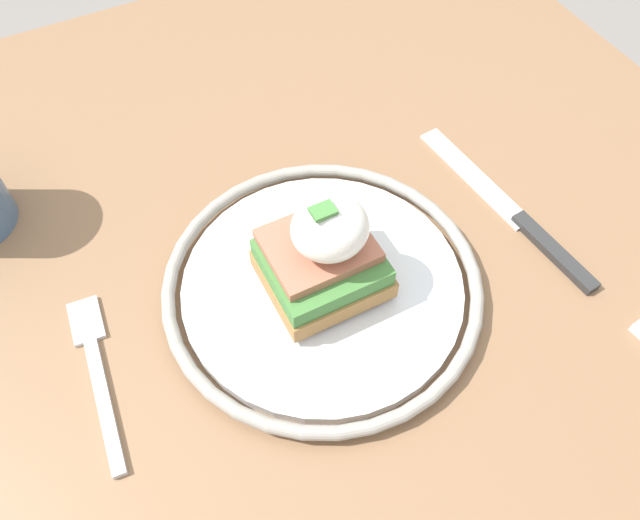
# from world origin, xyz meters

# --- Properties ---
(dining_table) EXTENTS (0.85, 0.85, 0.76)m
(dining_table) POSITION_xyz_m (0.00, 0.00, 0.63)
(dining_table) COLOR #846042
(dining_table) RESTS_ON ground_plane
(plate) EXTENTS (0.24, 0.24, 0.02)m
(plate) POSITION_xyz_m (0.02, 0.00, 0.76)
(plate) COLOR silver
(plate) RESTS_ON dining_table
(sandwich) EXTENTS (0.08, 0.08, 0.08)m
(sandwich) POSITION_xyz_m (0.02, 0.00, 0.80)
(sandwich) COLOR #9E703D
(sandwich) RESTS_ON plate
(fork) EXTENTS (0.03, 0.14, 0.00)m
(fork) POSITION_xyz_m (-0.14, 0.01, 0.76)
(fork) COLOR silver
(fork) RESTS_ON dining_table
(knife) EXTENTS (0.03, 0.20, 0.01)m
(knife) POSITION_xyz_m (0.19, -0.01, 0.76)
(knife) COLOR #2D2D2D
(knife) RESTS_ON dining_table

